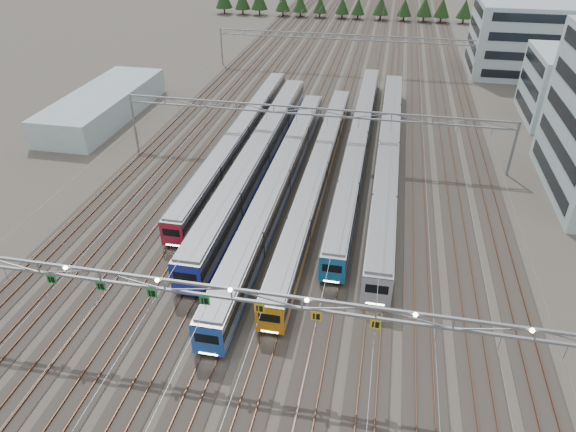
% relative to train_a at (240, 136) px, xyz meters
% --- Properties ---
extents(ground, '(400.00, 400.00, 0.00)m').
position_rel_train_a_xyz_m(ground, '(11.25, -41.27, -2.00)').
color(ground, '#47423A').
rests_on(ground, ground).
extents(track_bed, '(54.00, 260.00, 5.42)m').
position_rel_train_a_xyz_m(track_bed, '(11.25, 58.73, -0.51)').
color(track_bed, '#2D2823').
rests_on(track_bed, ground).
extents(train_a, '(2.70, 55.28, 3.51)m').
position_rel_train_a_xyz_m(train_a, '(0.00, 0.00, 0.00)').
color(train_a, black).
rests_on(train_a, ground).
extents(train_b, '(3.18, 56.91, 4.16)m').
position_rel_train_a_xyz_m(train_b, '(4.50, -6.61, 0.33)').
color(train_b, black).
rests_on(train_b, ground).
extents(train_c, '(2.87, 57.39, 3.74)m').
position_rel_train_a_xyz_m(train_c, '(9.00, -13.27, 0.12)').
color(train_c, black).
rests_on(train_c, ground).
extents(train_d, '(2.67, 58.06, 3.47)m').
position_rel_train_a_xyz_m(train_d, '(13.50, -9.37, -0.02)').
color(train_d, black).
rests_on(train_d, ground).
extents(train_e, '(2.68, 64.31, 3.48)m').
position_rel_train_a_xyz_m(train_e, '(18.00, 1.74, -0.01)').
color(train_e, black).
rests_on(train_e, ground).
extents(train_f, '(2.95, 62.31, 3.84)m').
position_rel_train_a_xyz_m(train_f, '(22.50, -1.81, 0.17)').
color(train_f, black).
rests_on(train_f, ground).
extents(gantry_near, '(56.36, 0.61, 8.08)m').
position_rel_train_a_xyz_m(gantry_near, '(11.20, -41.39, 5.08)').
color(gantry_near, gray).
rests_on(gantry_near, ground).
extents(gantry_mid, '(56.36, 0.36, 8.00)m').
position_rel_train_a_xyz_m(gantry_mid, '(11.25, -1.27, 4.38)').
color(gantry_mid, gray).
rests_on(gantry_mid, ground).
extents(gantry_far, '(56.36, 0.36, 8.00)m').
position_rel_train_a_xyz_m(gantry_far, '(11.25, 43.73, 4.38)').
color(gantry_far, gray).
rests_on(gantry_far, ground).
extents(depot_bldg_mid, '(14.00, 16.00, 11.54)m').
position_rel_train_a_xyz_m(depot_bldg_mid, '(52.19, 22.28, 3.77)').
color(depot_bldg_mid, '#9AB2B8').
rests_on(depot_bldg_mid, ground).
extents(depot_bldg_north, '(22.00, 18.00, 14.75)m').
position_rel_train_a_xyz_m(depot_bldg_north, '(49.48, 50.16, 5.37)').
color(depot_bldg_north, '#9AB2B8').
rests_on(depot_bldg_north, ground).
extents(west_shed, '(10.00, 30.00, 4.51)m').
position_rel_train_a_xyz_m(west_shed, '(-27.00, 7.87, 0.25)').
color(west_shed, '#9AB2B8').
rests_on(west_shed, ground).
extents(treeline, '(93.80, 5.60, 7.02)m').
position_rel_train_a_xyz_m(treeline, '(10.35, 98.99, 2.23)').
color(treeline, '#332114').
rests_on(treeline, ground).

